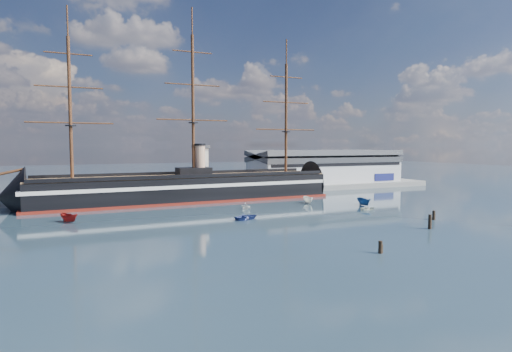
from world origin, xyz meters
name	(u,v)px	position (x,y,z in m)	size (l,w,h in m)	color
ground	(228,209)	(0.00, 40.00, 0.00)	(600.00, 600.00, 0.00)	#1C2C37
quay	(218,193)	(10.00, 76.00, 0.00)	(180.00, 18.00, 2.00)	slate
warehouse	(325,167)	(58.00, 80.00, 7.98)	(63.00, 21.00, 11.60)	#B7BABC
quay_tower	(201,167)	(3.00, 73.00, 9.75)	(5.00, 5.00, 15.00)	silver
warship	(182,188)	(-7.21, 60.00, 4.04)	(112.98, 17.45, 53.94)	black
motorboat_a	(69,222)	(-39.01, 36.52, 0.00)	(6.31, 2.31, 2.52)	maroon
motorboat_b	(247,219)	(-1.93, 23.39, 0.00)	(3.69, 1.48, 1.72)	#34438A
motorboat_c	(308,204)	(25.09, 40.27, 0.00)	(6.45, 2.37, 2.58)	white
motorboat_d	(246,209)	(4.17, 38.00, 0.00)	(5.14, 2.23, 1.88)	silver
motorboat_e	(368,210)	(32.92, 23.11, 0.00)	(2.70, 1.08, 1.26)	white
motorboat_f	(364,206)	(36.80, 29.59, 0.00)	(7.06, 2.59, 2.82)	navy
piling_near_mid	(380,253)	(4.62, -13.81, 0.00)	(0.64, 0.64, 2.69)	black
piling_near_right	(430,229)	(27.24, -2.64, 0.00)	(0.64, 0.64, 3.65)	black
piling_far_right	(434,220)	(36.54, 4.85, 0.00)	(0.64, 0.64, 2.83)	black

